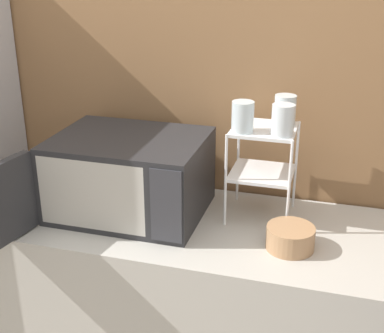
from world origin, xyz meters
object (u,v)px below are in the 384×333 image
object	(u,v)px
glass_front_left	(243,117)
glass_front_right	(283,120)
glass_back_right	(285,110)
dish_rack	(263,154)
microwave	(124,177)
bowl	(290,238)

from	to	relation	value
glass_front_left	glass_front_right	size ratio (longest dim) A/B	1.00
glass_front_left	glass_back_right	size ratio (longest dim) A/B	1.00
glass_back_right	dish_rack	bearing A→B (deg)	-136.38
microwave	glass_front_left	xyz separation A→B (m)	(0.43, 0.06, 0.25)
dish_rack	glass_front_right	xyz separation A→B (m)	(0.07, -0.06, 0.15)
microwave	dish_rack	size ratio (longest dim) A/B	2.45
dish_rack	bowl	world-z (taller)	dish_rack
glass_front_left	glass_back_right	world-z (taller)	same
glass_back_right	bowl	size ratio (longest dim) A/B	0.66
microwave	glass_front_left	size ratio (longest dim) A/B	7.91
glass_back_right	glass_front_left	bearing A→B (deg)	-136.10
microwave	bowl	world-z (taller)	microwave
glass_front_left	glass_front_right	xyz separation A→B (m)	(0.14, 0.00, 0.00)
dish_rack	glass_front_left	world-z (taller)	glass_front_left
dish_rack	bowl	bearing A→B (deg)	-56.97
glass_back_right	glass_front_right	size ratio (longest dim) A/B	1.00
microwave	glass_back_right	bearing A→B (deg)	17.84
microwave	dish_rack	world-z (taller)	dish_rack
glass_back_right	microwave	bearing A→B (deg)	-162.16
dish_rack	glass_front_right	bearing A→B (deg)	-42.33
dish_rack	bowl	xyz separation A→B (m)	(0.14, -0.21, -0.21)
glass_front_left	glass_back_right	bearing A→B (deg)	43.90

